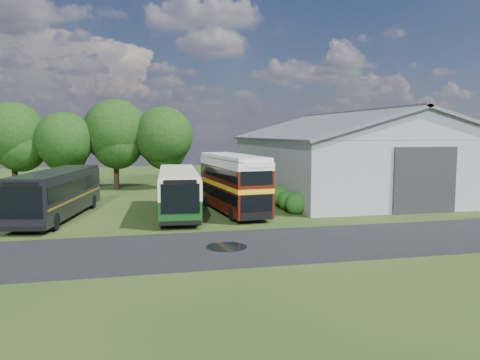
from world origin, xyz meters
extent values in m
plane|color=#203711|center=(0.00, 0.00, 0.00)|extent=(120.00, 120.00, 0.00)
cube|color=black|center=(3.00, -3.00, 0.00)|extent=(60.00, 8.00, 0.02)
cylinder|color=black|center=(-1.50, -3.00, 0.00)|extent=(2.20, 2.20, 0.01)
cube|color=gray|center=(15.00, 16.00, 2.75)|extent=(18.00, 24.00, 5.50)
cube|color=#2D3033|center=(15.00, 3.92, 2.50)|extent=(5.20, 0.18, 5.00)
cylinder|color=black|center=(-18.00, 24.50, 1.71)|extent=(0.56, 0.56, 3.42)
sphere|color=black|center=(-18.00, 24.50, 5.89)|extent=(6.46, 6.46, 6.46)
cylinder|color=black|center=(-13.00, 23.50, 1.53)|extent=(0.56, 0.56, 3.06)
sphere|color=black|center=(-13.00, 23.50, 5.27)|extent=(5.78, 5.78, 5.78)
cylinder|color=black|center=(-8.00, 24.80, 1.80)|extent=(0.56, 0.56, 3.60)
sphere|color=black|center=(-8.00, 24.80, 6.20)|extent=(6.80, 6.80, 6.80)
cylinder|color=black|center=(-3.00, 23.80, 1.66)|extent=(0.56, 0.56, 3.31)
sphere|color=black|center=(-3.00, 23.80, 5.70)|extent=(6.26, 6.26, 6.26)
sphere|color=#194714|center=(5.60, 6.00, 0.00)|extent=(1.70, 1.70, 1.70)
sphere|color=#194714|center=(5.60, 8.00, 0.00)|extent=(1.60, 1.60, 1.60)
sphere|color=#194714|center=(5.60, 10.00, 0.00)|extent=(1.80, 1.80, 1.80)
cube|color=#103D13|center=(-3.01, 7.68, 1.82)|extent=(3.64, 12.17, 2.98)
cube|color=#451109|center=(1.14, 7.63, 2.34)|extent=(3.59, 10.40, 4.08)
cube|color=black|center=(-11.46, 7.93, 1.85)|extent=(5.00, 12.56, 3.05)
camera|label=1|loc=(-6.21, -26.79, 6.04)|focal=35.00mm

